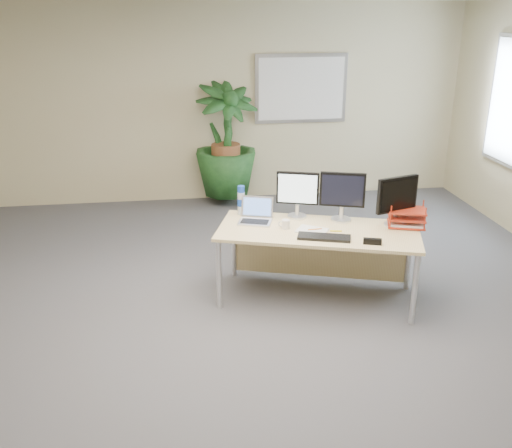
{
  "coord_description": "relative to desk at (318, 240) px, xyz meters",
  "views": [
    {
      "loc": [
        -0.56,
        -3.95,
        2.64
      ],
      "look_at": [
        0.05,
        0.35,
        0.97
      ],
      "focal_mm": 40.0,
      "sensor_mm": 36.0,
      "label": 1
    }
  ],
  "objects": [
    {
      "name": "spiral_notebook",
      "position": [
        -0.1,
        -0.12,
        0.15
      ],
      "size": [
        0.33,
        0.31,
        0.01
      ],
      "primitive_type": "cube",
      "rotation": [
        0.0,
        0.0,
        -0.56
      ],
      "color": "silver",
      "rests_on": "desk"
    },
    {
      "name": "letter_tray",
      "position": [
        0.8,
        -0.12,
        0.22
      ],
      "size": [
        0.4,
        0.34,
        0.16
      ],
      "color": "#A32714",
      "rests_on": "desk"
    },
    {
      "name": "back_wall",
      "position": [
        -0.73,
        3.11,
        0.79
      ],
      "size": [
        7.0,
        0.04,
        2.7
      ],
      "primitive_type": "cube",
      "color": "tan",
      "rests_on": "floor"
    },
    {
      "name": "coffee_mug",
      "position": [
        -0.33,
        -0.03,
        0.19
      ],
      "size": [
        0.11,
        0.08,
        0.08
      ],
      "color": "silver",
      "rests_on": "desk"
    },
    {
      "name": "floor_plant",
      "position": [
        -0.62,
        2.81,
        0.19
      ],
      "size": [
        1.1,
        1.1,
        1.5
      ],
      "primitive_type": "imported",
      "rotation": [
        0.0,
        0.0,
        0.4
      ],
      "color": "#133515",
      "rests_on": "floor"
    },
    {
      "name": "whiteboard",
      "position": [
        0.47,
        3.07,
        0.99
      ],
      "size": [
        1.3,
        0.04,
        0.95
      ],
      "color": "#A2A2A6",
      "rests_on": "back_wall"
    },
    {
      "name": "keyboard",
      "position": [
        -0.03,
        -0.31,
        0.16
      ],
      "size": [
        0.49,
        0.29,
        0.03
      ],
      "primitive_type": "cube",
      "rotation": [
        0.0,
        0.0,
        -0.31
      ],
      "color": "black",
      "rests_on": "desk"
    },
    {
      "name": "water_bottle",
      "position": [
        -0.69,
        0.42,
        0.29
      ],
      "size": [
        0.07,
        0.07,
        0.29
      ],
      "color": "silver",
      "rests_on": "desk"
    },
    {
      "name": "stapler",
      "position": [
        0.35,
        -0.5,
        0.17
      ],
      "size": [
        0.16,
        0.09,
        0.05
      ],
      "primitive_type": "cube",
      "rotation": [
        0.0,
        0.0,
        -0.31
      ],
      "color": "black",
      "rests_on": "desk"
    },
    {
      "name": "yellow_highlighter",
      "position": [
        0.12,
        -0.17,
        0.15
      ],
      "size": [
        0.11,
        0.04,
        0.01
      ],
      "primitive_type": "cylinder",
      "rotation": [
        0.0,
        1.57,
        -0.22
      ],
      "color": "gold",
      "rests_on": "desk"
    },
    {
      "name": "floor",
      "position": [
        -0.73,
        -0.89,
        -0.56
      ],
      "size": [
        8.0,
        8.0,
        0.0
      ],
      "primitive_type": "plane",
      "color": "#4A4A4F",
      "rests_on": "ground"
    },
    {
      "name": "orange_pen",
      "position": [
        -0.07,
        -0.12,
        0.16
      ],
      "size": [
        0.13,
        0.02,
        0.01
      ],
      "primitive_type": "cylinder",
      "rotation": [
        0.0,
        1.57,
        0.09
      ],
      "color": "orange",
      "rests_on": "spiral_notebook"
    },
    {
      "name": "monitor_dark",
      "position": [
        0.7,
        -0.11,
        0.42
      ],
      "size": [
        0.42,
        0.19,
        0.48
      ],
      "color": "silver",
      "rests_on": "desk"
    },
    {
      "name": "monitor_right",
      "position": [
        0.24,
        0.11,
        0.42
      ],
      "size": [
        0.42,
        0.19,
        0.47
      ],
      "color": "silver",
      "rests_on": "desk"
    },
    {
      "name": "laptop",
      "position": [
        -0.57,
        0.21,
        0.2
      ],
      "size": [
        0.37,
        0.35,
        0.22
      ],
      "color": "silver",
      "rests_on": "desk"
    },
    {
      "name": "desk",
      "position": [
        0.0,
        0.0,
        0.0
      ],
      "size": [
        1.99,
        1.3,
        0.71
      ],
      "color": "#D3B87C",
      "rests_on": "floor"
    },
    {
      "name": "monitor_left",
      "position": [
        -0.16,
        0.26,
        0.41
      ],
      "size": [
        0.4,
        0.18,
        0.45
      ],
      "color": "silver",
      "rests_on": "desk"
    }
  ]
}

